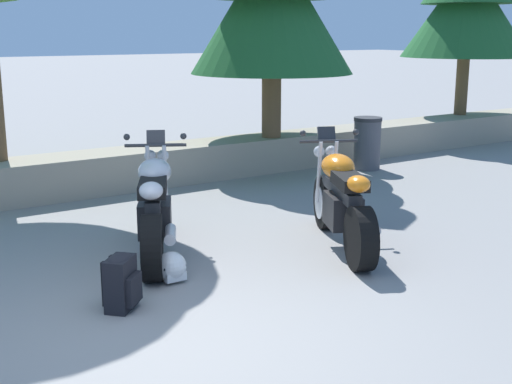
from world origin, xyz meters
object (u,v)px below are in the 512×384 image
(rider_backpack, at_px, (121,281))
(trash_bin, at_px, (367,143))
(rider_helmet, at_px, (172,267))
(motorcycle_orange_centre, at_px, (341,202))
(motorcycle_silver_near_left, at_px, (155,209))

(rider_backpack, distance_m, trash_bin, 6.57)
(rider_helmet, bearing_deg, rider_backpack, -151.52)
(rider_backpack, distance_m, rider_helmet, 0.72)
(rider_helmet, distance_m, trash_bin, 5.85)
(motorcycle_orange_centre, relative_size, trash_bin, 2.23)
(rider_helmet, relative_size, trash_bin, 0.33)
(motorcycle_silver_near_left, xyz_separation_m, rider_helmet, (-0.23, -0.78, -0.35))
(rider_backpack, bearing_deg, motorcycle_silver_near_left, 52.71)
(motorcycle_orange_centre, height_order, rider_helmet, motorcycle_orange_centre)
(motorcycle_silver_near_left, height_order, trash_bin, motorcycle_silver_near_left)
(motorcycle_orange_centre, distance_m, trash_bin, 4.28)
(rider_backpack, height_order, rider_helmet, rider_backpack)
(motorcycle_silver_near_left, relative_size, motorcycle_orange_centre, 0.99)
(motorcycle_orange_centre, relative_size, rider_backpack, 4.09)
(motorcycle_orange_centre, bearing_deg, rider_backpack, -173.59)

